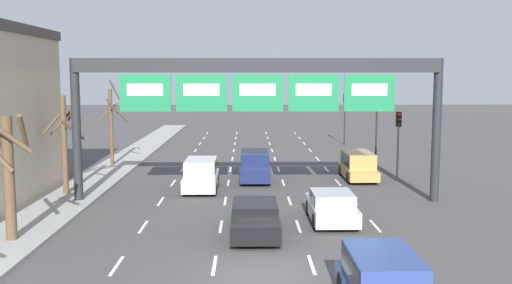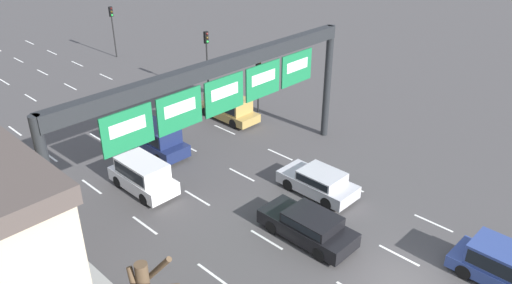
# 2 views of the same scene
# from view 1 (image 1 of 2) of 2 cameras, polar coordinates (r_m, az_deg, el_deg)

# --- Properties ---
(ground_plane) EXTENTS (220.00, 220.00, 0.00)m
(ground_plane) POSITION_cam_1_polar(r_m,az_deg,el_deg) (18.82, 0.80, -13.18)
(ground_plane) COLOR #474444
(lane_dashes) EXTENTS (10.02, 67.00, 0.01)m
(lane_dashes) POSITION_cam_1_polar(r_m,az_deg,el_deg) (31.85, 0.05, -4.92)
(lane_dashes) COLOR white
(lane_dashes) RESTS_ON ground_plane
(sign_gantry) EXTENTS (18.55, 0.70, 7.25)m
(sign_gantry) POSITION_cam_1_polar(r_m,az_deg,el_deg) (28.43, 0.15, 5.71)
(sign_gantry) COLOR #232628
(sign_gantry) RESTS_ON ground_plane
(suv_blue) EXTENTS (1.97, 4.09, 1.64)m
(suv_blue) POSITION_cam_1_polar(r_m,az_deg,el_deg) (16.20, 12.53, -13.24)
(suv_blue) COLOR navy
(suv_blue) RESTS_ON ground_plane
(suv_white) EXTENTS (1.84, 4.10, 1.78)m
(suv_white) POSITION_cam_1_polar(r_m,az_deg,el_deg) (31.95, -5.52, -3.13)
(suv_white) COLOR silver
(suv_white) RESTS_ON ground_plane
(suv_gold) EXTENTS (1.81, 4.72, 1.71)m
(suv_gold) POSITION_cam_1_polar(r_m,az_deg,el_deg) (35.94, 10.15, -2.18)
(suv_gold) COLOR #A88947
(suv_gold) RESTS_ON ground_plane
(car_black) EXTENTS (1.94, 4.65, 1.40)m
(car_black) POSITION_cam_1_polar(r_m,az_deg,el_deg) (23.08, -0.10, -7.49)
(car_black) COLOR black
(car_black) RESTS_ON ground_plane
(car_silver) EXTENTS (1.92, 4.25, 1.37)m
(car_silver) POSITION_cam_1_polar(r_m,az_deg,el_deg) (25.32, 7.56, -6.32)
(car_silver) COLOR #B7B7BC
(car_silver) RESTS_ON ground_plane
(suv_navy) EXTENTS (1.83, 4.55, 1.81)m
(suv_navy) POSITION_cam_1_polar(r_m,az_deg,el_deg) (34.86, -0.13, -2.26)
(suv_navy) COLOR #19234C
(suv_navy) RESTS_ON ground_plane
(traffic_light_near_gantry) EXTENTS (0.30, 0.35, 4.97)m
(traffic_light_near_gantry) POSITION_cam_1_polar(r_m,az_deg,el_deg) (40.51, 11.98, 2.44)
(traffic_light_near_gantry) COLOR black
(traffic_light_near_gantry) RESTS_ON ground_plane
(traffic_light_mid_block) EXTENTS (0.30, 0.35, 4.23)m
(traffic_light_mid_block) POSITION_cam_1_polar(r_m,az_deg,el_deg) (35.44, 14.06, 1.01)
(traffic_light_mid_block) COLOR black
(traffic_light_mid_block) RESTS_ON ground_plane
(traffic_light_far_end) EXTENTS (0.30, 0.35, 4.76)m
(traffic_light_far_end) POSITION_cam_1_polar(r_m,az_deg,el_deg) (53.71, 8.88, 3.35)
(traffic_light_far_end) COLOR black
(traffic_light_far_end) RESTS_ON ground_plane
(tree_bare_closest) EXTENTS (2.13, 2.12, 5.41)m
(tree_bare_closest) POSITION_cam_1_polar(r_m,az_deg,el_deg) (31.79, -18.55, 0.43)
(tree_bare_closest) COLOR brown
(tree_bare_closest) RESTS_ON sidewalk_left
(tree_bare_second) EXTENTS (2.28, 2.28, 5.99)m
(tree_bare_second) POSITION_cam_1_polar(r_m,az_deg,el_deg) (41.11, -14.24, 1.89)
(tree_bare_second) COLOR brown
(tree_bare_second) RESTS_ON sidewalk_left
(tree_bare_furthest) EXTENTS (2.26, 1.95, 4.85)m
(tree_bare_furthest) POSITION_cam_1_polar(r_m,az_deg,el_deg) (23.39, -23.53, -2.52)
(tree_bare_furthest) COLOR brown
(tree_bare_furthest) RESTS_ON sidewalk_left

